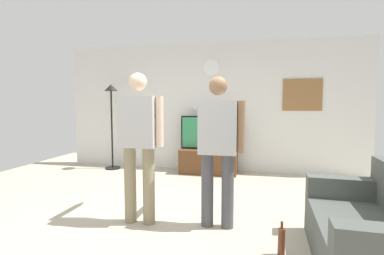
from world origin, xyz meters
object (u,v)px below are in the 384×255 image
object	(u,v)px
wall_clock	(211,67)
floor_lamp	(111,109)
framed_picture	(302,95)
side_couch	(376,234)
beverage_bottle	(281,242)
tv_stand	(209,161)
television	(209,133)
person_standing_nearer_couch	(218,142)
person_standing_nearer_lamp	(139,138)

from	to	relation	value
wall_clock	floor_lamp	world-z (taller)	wall_clock
wall_clock	framed_picture	bearing A→B (deg)	0.16
framed_picture	side_couch	distance (m)	3.70
framed_picture	beverage_bottle	xyz separation A→B (m)	(-0.61, -3.39, -1.46)
tv_stand	framed_picture	distance (m)	2.28
television	framed_picture	world-z (taller)	framed_picture
wall_clock	person_standing_nearer_couch	size ratio (longest dim) A/B	0.19
floor_lamp	side_couch	distance (m)	5.22
person_standing_nearer_couch	side_couch	size ratio (longest dim) A/B	1.11
tv_stand	side_couch	bearing A→B (deg)	-58.24
television	beverage_bottle	size ratio (longest dim) A/B	3.58
person_standing_nearer_couch	side_couch	xyz separation A→B (m)	(1.44, -0.61, -0.66)
wall_clock	person_standing_nearer_lamp	bearing A→B (deg)	-97.58
television	person_standing_nearer_couch	size ratio (longest dim) A/B	0.68
tv_stand	floor_lamp	world-z (taller)	floor_lamp
framed_picture	person_standing_nearer_lamp	distance (m)	3.73
person_standing_nearer_couch	beverage_bottle	distance (m)	1.21
tv_stand	side_couch	world-z (taller)	side_couch
floor_lamp	side_couch	size ratio (longest dim) A/B	1.18
tv_stand	framed_picture	xyz separation A→B (m)	(1.82, 0.30, 1.35)
framed_picture	person_standing_nearer_lamp	world-z (taller)	framed_picture
floor_lamp	person_standing_nearer_lamp	bearing A→B (deg)	-56.17
tv_stand	floor_lamp	xyz separation A→B (m)	(-2.12, -0.07, 1.07)
wall_clock	floor_lamp	xyz separation A→B (m)	(-2.12, -0.36, -0.87)
tv_stand	wall_clock	size ratio (longest dim) A/B	3.50
beverage_bottle	floor_lamp	bearing A→B (deg)	137.78
tv_stand	side_couch	size ratio (longest dim) A/B	0.74
beverage_bottle	framed_picture	bearing A→B (deg)	79.75
television	framed_picture	distance (m)	1.99
person_standing_nearer_lamp	beverage_bottle	bearing A→B (deg)	-15.34
person_standing_nearer_couch	beverage_bottle	size ratio (longest dim) A/B	5.24
framed_picture	beverage_bottle	size ratio (longest dim) A/B	2.26
wall_clock	side_couch	world-z (taller)	wall_clock
television	person_standing_nearer_lamp	xyz separation A→B (m)	(-0.39, -2.70, 0.19)
person_standing_nearer_lamp	beverage_bottle	xyz separation A→B (m)	(1.60, -0.44, -0.88)
person_standing_nearer_lamp	wall_clock	bearing A→B (deg)	82.42
wall_clock	person_standing_nearer_couch	bearing A→B (deg)	-79.50
tv_stand	wall_clock	world-z (taller)	wall_clock
floor_lamp	person_standing_nearer_couch	world-z (taller)	floor_lamp
framed_picture	wall_clock	bearing A→B (deg)	-179.84
person_standing_nearer_couch	framed_picture	bearing A→B (deg)	65.70
framed_picture	person_standing_nearer_lamp	xyz separation A→B (m)	(-2.21, -2.95, -0.58)
tv_stand	beverage_bottle	xyz separation A→B (m)	(1.20, -3.09, -0.11)
framed_picture	floor_lamp	bearing A→B (deg)	-174.63
framed_picture	beverage_bottle	bearing A→B (deg)	-100.25
framed_picture	person_standing_nearer_couch	world-z (taller)	framed_picture
framed_picture	floor_lamp	world-z (taller)	framed_picture
wall_clock	floor_lamp	size ratio (longest dim) A/B	0.18
person_standing_nearer_lamp	beverage_bottle	world-z (taller)	person_standing_nearer_lamp
television	person_standing_nearer_lamp	bearing A→B (deg)	-98.26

